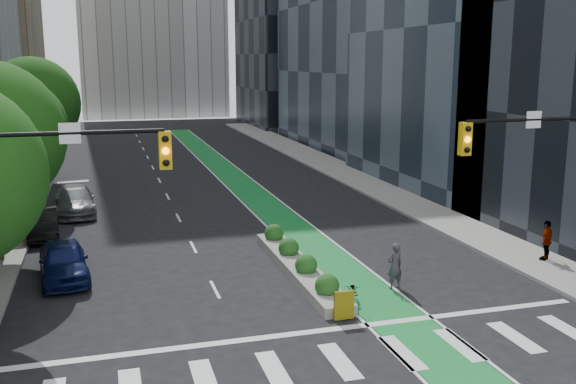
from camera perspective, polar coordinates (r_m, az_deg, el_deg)
ground at (r=20.43m, az=3.60°, el=-13.58°), size 160.00×160.00×0.00m
sidewalk_left at (r=43.58m, az=-23.04°, el=-0.73°), size 3.60×90.00×0.15m
sidewalk_right at (r=46.89m, az=6.87°, el=0.94°), size 3.60×90.00×0.15m
bike_lane_paint at (r=49.06m, az=-4.96°, el=1.37°), size 2.20×70.00×0.01m
building_dark_end at (r=89.50m, az=0.99°, el=15.01°), size 14.00×18.00×28.00m
tree_midfar at (r=39.82m, az=-22.94°, el=5.30°), size 5.60×5.60×7.76m
tree_far at (r=49.68m, az=-21.73°, el=7.34°), size 6.60×6.60×9.00m
signal_left at (r=18.41m, az=-23.15°, el=-1.60°), size 6.14×0.51×7.20m
signal_right at (r=23.64m, az=23.56°, el=1.18°), size 5.82×0.51×7.20m
median_planter at (r=26.86m, az=0.94°, el=-6.43°), size 1.20×10.26×1.10m
bicycle at (r=23.49m, az=5.77°, el=-8.99°), size 1.25×1.80×0.90m
cyclist at (r=25.19m, az=9.48°, el=-6.51°), size 0.75×0.57×1.85m
parked_car_left_near at (r=27.47m, az=-19.33°, el=-5.80°), size 2.28×4.72×1.55m
parked_car_left_mid at (r=34.30m, az=-21.03°, el=-2.65°), size 1.88×4.36×1.40m
parked_car_left_far at (r=38.92m, az=-18.41°, el=-0.72°), size 2.51×5.48×1.55m
pedestrian_far at (r=30.09m, az=22.00°, el=-4.00°), size 1.11×0.90×1.76m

